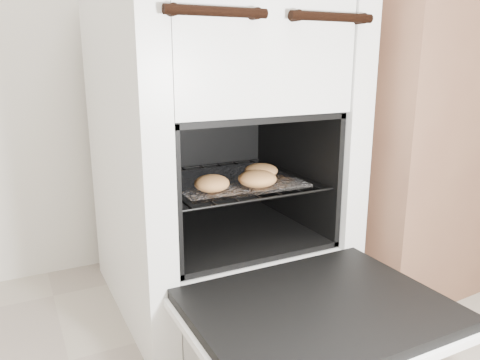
# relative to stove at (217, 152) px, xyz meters

# --- Properties ---
(stove) EXTENTS (0.58, 0.65, 0.89)m
(stove) POSITION_rel_stove_xyz_m (0.00, 0.00, 0.00)
(stove) COLOR white
(stove) RESTS_ON ground
(oven_door) EXTENTS (0.52, 0.41, 0.04)m
(oven_door) POSITION_rel_stove_xyz_m (0.00, -0.49, -0.24)
(oven_door) COLOR black
(oven_door) RESTS_ON stove
(oven_rack) EXTENTS (0.42, 0.41, 0.01)m
(oven_rack) POSITION_rel_stove_xyz_m (0.00, -0.06, -0.07)
(oven_rack) COLOR black
(oven_rack) RESTS_ON stove
(foil_sheet) EXTENTS (0.33, 0.29, 0.01)m
(foil_sheet) POSITION_rel_stove_xyz_m (0.00, -0.08, -0.06)
(foil_sheet) COLOR white
(foil_sheet) RESTS_ON oven_rack
(baked_rolls) EXTENTS (0.28, 0.21, 0.04)m
(baked_rolls) POSITION_rel_stove_xyz_m (0.01, -0.16, -0.04)
(baked_rolls) COLOR tan
(baked_rolls) RESTS_ON foil_sheet
(counter) EXTENTS (1.04, 0.73, 1.00)m
(counter) POSITION_rel_stove_xyz_m (0.82, -0.01, 0.07)
(counter) COLOR brown
(counter) RESTS_ON ground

